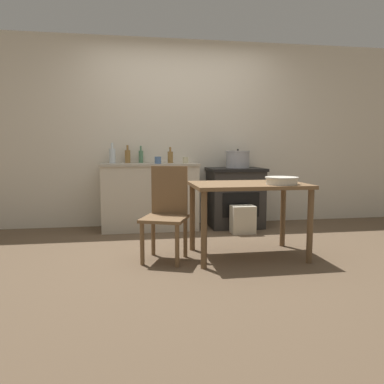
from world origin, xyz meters
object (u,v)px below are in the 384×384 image
bottle_left (128,156)px  cup_center (186,160)px  bottle_far_left (141,156)px  chair (167,211)px  stove (235,197)px  bottle_center_left (170,157)px  bottle_mid_left (112,155)px  work_table (248,194)px  cup_center_right (158,160)px  stock_pot (238,159)px  mixing_bowl_large (282,180)px  flour_sack (243,219)px

bottle_left → cup_center: bearing=-18.3°
bottle_far_left → chair: bearing=-83.2°
stove → bottle_center_left: size_ratio=3.76×
bottle_center_left → cup_center: bottle_center_left is taller
bottle_mid_left → cup_center: size_ratio=3.28×
work_table → bottle_left: bottle_left is taller
bottle_mid_left → stove: bearing=-5.3°
stove → bottle_far_left: size_ratio=3.50×
bottle_far_left → cup_center_right: bearing=-57.9°
stove → chair: bearing=-127.7°
bottle_left → work_table: bearing=-54.4°
bottle_left → bottle_mid_left: 0.21m
stock_pot → bottle_left: 1.49m
bottle_far_left → cup_center: (0.57, -0.26, -0.05)m
work_table → stock_pot: (0.32, 1.45, 0.30)m
mixing_bowl_large → bottle_mid_left: bottle_mid_left is taller
chair → bottle_left: size_ratio=3.75×
bottle_far_left → cup_center: 0.63m
stove → cup_center_right: 1.19m
stock_pot → bottle_far_left: size_ratio=1.43×
stove → bottle_far_left: bottle_far_left is taller
bottle_mid_left → cup_center_right: bearing=-24.7°
bottle_mid_left → bottle_center_left: 0.77m
flour_sack → stock_pot: (0.06, 0.46, 0.75)m
mixing_bowl_large → cup_center_right: 1.83m
mixing_bowl_large → bottle_center_left: 1.89m
cup_center_right → bottle_left: bearing=140.9°
stock_pot → bottle_mid_left: size_ratio=1.22×
work_table → cup_center_right: cup_center_right is taller
chair → cup_center: bearing=95.2°
bottle_left → bottle_center_left: (0.56, -0.14, -0.01)m
mixing_bowl_large → cup_center_right: (-1.05, 1.49, 0.15)m
bottle_left → cup_center_right: bottle_left is taller
bottle_mid_left → cup_center_right: bottle_mid_left is taller
work_table → cup_center: bearing=106.7°
work_table → bottle_center_left: 1.64m
stock_pot → bottle_center_left: bottle_center_left is taller
chair → bottle_mid_left: bottle_mid_left is taller
work_table → stock_pot: stock_pot is taller
work_table → cup_center: size_ratio=13.39×
mixing_bowl_large → bottle_center_left: bearing=117.7°
work_table → bottle_far_left: bearing=121.0°
flour_sack → bottle_far_left: size_ratio=1.53×
chair → bottle_mid_left: 1.72m
stock_pot → flour_sack: bearing=-97.2°
stove → cup_center: 0.86m
stove → work_table: bearing=-101.0°
work_table → bottle_far_left: bottle_far_left is taller
stock_pot → bottle_far_left: 1.32m
chair → bottle_left: 1.70m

